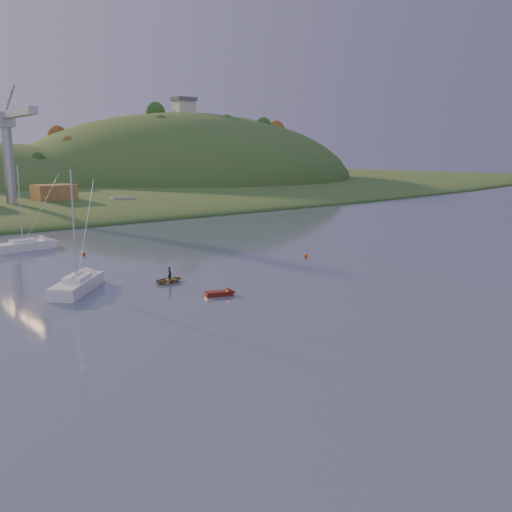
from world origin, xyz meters
TOP-DOWN VIEW (x-y plane):
  - hill_right at (95.00, 195.00)m, footprint 150.00×130.00m
  - hilltop_house at (95.00, 195.00)m, footprint 9.00×7.00m
  - wharf at (5.00, 122.00)m, footprint 42.00×16.00m
  - shed_east at (13.00, 124.00)m, footprint 9.00×7.00m
  - dock_crane at (2.00, 118.39)m, footprint 3.20×28.00m
  - sailboat_near at (-14.63, 43.12)m, footprint 8.01×8.29m
  - sailboat_far at (-10.85, 72.01)m, footprint 9.03×3.87m
  - canoe at (-5.24, 40.73)m, footprint 3.04×2.20m
  - paddler at (-5.24, 40.73)m, footprint 0.36×0.54m
  - red_tender at (-3.97, 32.44)m, footprint 3.28×2.05m
  - work_vessel at (27.47, 118.00)m, footprint 13.10×6.40m
  - buoy_0 at (16.66, 42.13)m, footprint 0.50×0.50m
  - buoy_2 at (-5.76, 62.54)m, footprint 0.50×0.50m

SIDE VIEW (x-z plane):
  - hill_right at x=95.00m, z-range -30.00..30.00m
  - red_tender at x=-3.97m, z-range -0.31..0.75m
  - buoy_0 at x=16.66m, z-range 0.00..0.50m
  - buoy_2 at x=-5.76m, z-range 0.00..0.50m
  - canoe at x=-5.24m, z-range 0.00..0.62m
  - paddler at x=-5.24m, z-range 0.00..1.47m
  - sailboat_far at x=-10.85m, z-range -5.29..6.84m
  - sailboat_near at x=-14.63m, z-range -5.37..6.94m
  - work_vessel at x=27.47m, z-range -0.46..2.76m
  - wharf at x=5.00m, z-range 0.00..2.40m
  - shed_east at x=13.00m, z-range 2.40..6.40m
  - dock_crane at x=2.00m, z-range 7.02..27.32m
  - hilltop_house at x=95.00m, z-range 30.18..36.63m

